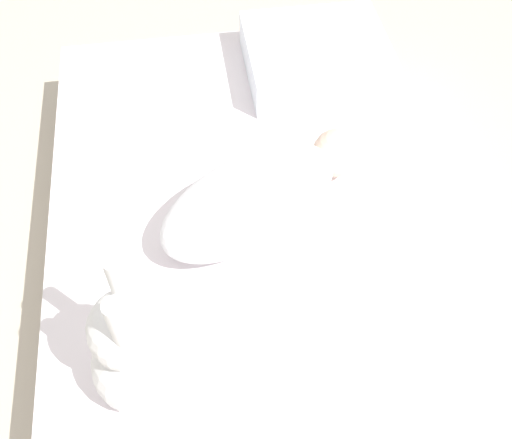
{
  "coord_description": "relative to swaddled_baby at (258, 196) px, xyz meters",
  "views": [
    {
      "loc": [
        0.7,
        -0.12,
        1.2
      ],
      "look_at": [
        -0.03,
        -0.01,
        0.24
      ],
      "focal_mm": 42.0,
      "sensor_mm": 36.0,
      "label": 1
    }
  ],
  "objects": [
    {
      "name": "pillow",
      "position": [
        -0.46,
        0.22,
        -0.02
      ],
      "size": [
        0.31,
        0.36,
        0.1
      ],
      "color": "white",
      "rests_on": "bed_mattress"
    },
    {
      "name": "bunny_plush",
      "position": [
        0.34,
        -0.25,
        0.05
      ],
      "size": [
        0.16,
        0.16,
        0.34
      ],
      "color": "white",
      "rests_on": "bed_mattress"
    },
    {
      "name": "bed_mattress",
      "position": [
        0.07,
        -0.0,
        -0.17
      ],
      "size": [
        1.49,
        0.88,
        0.19
      ],
      "color": "white",
      "rests_on": "ground_plane"
    },
    {
      "name": "swaddled_baby",
      "position": [
        0.0,
        0.0,
        0.0
      ],
      "size": [
        0.37,
        0.49,
        0.15
      ],
      "rotation": [
        0.0,
        0.0,
        2.06
      ],
      "color": "white",
      "rests_on": "bed_mattress"
    },
    {
      "name": "ground_plane",
      "position": [
        0.07,
        -0.0,
        -0.27
      ],
      "size": [
        12.0,
        12.0,
        0.0
      ],
      "primitive_type": "plane",
      "color": "#B2A893"
    }
  ]
}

